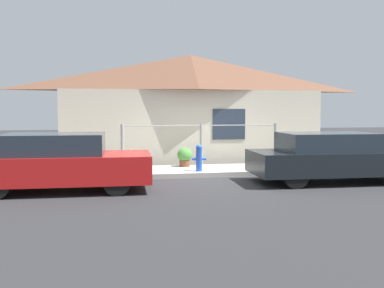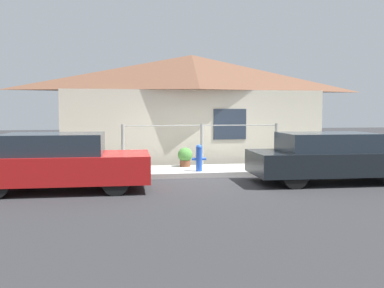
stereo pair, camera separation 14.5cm
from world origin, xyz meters
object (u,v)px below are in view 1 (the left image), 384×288
(car_right, at_px, (331,157))
(potted_plant_near_hydrant, at_px, (185,156))
(car_left, at_px, (60,162))
(fire_hydrant, at_px, (199,157))
(potted_plant_by_fence, at_px, (81,159))

(car_right, bearing_deg, potted_plant_near_hydrant, 143.25)
(car_left, xyz_separation_m, potted_plant_near_hydrant, (3.28, 2.66, -0.22))
(car_right, relative_size, fire_hydrant, 5.60)
(car_left, relative_size, fire_hydrant, 5.35)
(potted_plant_near_hydrant, bearing_deg, fire_hydrant, -77.51)
(car_left, bearing_deg, fire_hydrant, 25.92)
(car_left, distance_m, fire_hydrant, 3.87)
(car_right, xyz_separation_m, potted_plant_by_fence, (-6.34, 2.43, -0.20))
(potted_plant_near_hydrant, bearing_deg, car_left, -141.00)
(potted_plant_by_fence, bearing_deg, potted_plant_near_hydrant, 4.36)
(car_right, xyz_separation_m, fire_hydrant, (-3.10, 1.61, -0.12))
(car_right, distance_m, fire_hydrant, 3.49)
(car_left, relative_size, car_right, 0.96)
(car_right, distance_m, potted_plant_by_fence, 6.79)
(car_right, xyz_separation_m, potted_plant_near_hydrant, (-3.33, 2.66, -0.20))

